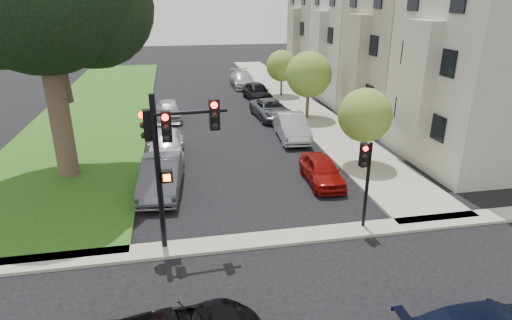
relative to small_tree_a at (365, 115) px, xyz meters
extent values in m
plane|color=black|center=(-6.20, -8.28, -2.71)|extent=(140.00, 140.00, 0.00)
cube|color=#26451B|center=(-15.20, 15.72, -2.65)|extent=(8.00, 44.00, 0.12)
cube|color=gray|center=(0.55, 15.72, -2.65)|extent=(3.50, 44.00, 0.12)
cube|color=gray|center=(-6.20, -6.28, -2.65)|extent=(60.00, 1.00, 0.12)
cube|color=#9C9880|center=(6.30, -0.28, 2.29)|extent=(7.00, 7.40, 10.00)
cube|color=#9C9880|center=(2.45, -0.28, 1.79)|extent=(0.70, 2.20, 5.50)
cube|color=black|center=(2.75, -0.28, 2.79)|extent=(0.08, 3.60, 6.00)
cube|color=tan|center=(6.30, 7.22, 2.29)|extent=(7.00, 7.40, 10.00)
cube|color=tan|center=(2.45, 7.22, 1.79)|extent=(0.70, 2.20, 5.50)
cube|color=black|center=(2.75, 7.22, 2.79)|extent=(0.08, 3.60, 6.00)
cube|color=#A59F9A|center=(6.30, 14.72, 2.29)|extent=(7.00, 7.40, 10.00)
cube|color=#A59F9A|center=(2.45, 14.72, 1.79)|extent=(0.70, 2.20, 5.50)
cube|color=black|center=(2.75, 14.72, 2.79)|extent=(0.08, 3.60, 6.00)
cube|color=gray|center=(6.30, 22.22, 2.29)|extent=(7.00, 7.40, 10.00)
cube|color=gray|center=(2.45, 22.22, 1.79)|extent=(0.70, 2.20, 5.50)
cube|color=black|center=(2.75, 22.22, 2.79)|extent=(0.08, 3.60, 6.00)
cylinder|color=#3C2D1C|center=(-14.64, 1.46, 0.77)|extent=(0.96, 0.96, 6.97)
sphere|color=black|center=(-12.72, 2.33, 5.13)|extent=(5.58, 5.58, 5.58)
cylinder|color=#3C2D1C|center=(0.00, 0.00, -1.74)|extent=(0.19, 0.19, 1.94)
sphere|color=#609126|center=(0.00, 0.00, 0.01)|extent=(2.72, 2.72, 2.72)
cylinder|color=#3C2D1C|center=(0.00, 9.34, -1.57)|extent=(0.23, 0.23, 2.29)
sphere|color=#609126|center=(0.00, 9.34, 0.49)|extent=(3.20, 3.20, 3.20)
cylinder|color=#3C2D1C|center=(0.00, 16.94, -1.76)|extent=(0.19, 0.19, 1.91)
sphere|color=#609126|center=(0.00, 16.94, -0.03)|extent=(2.68, 2.68, 2.68)
cylinder|color=black|center=(-10.00, -6.08, 0.03)|extent=(0.20, 0.20, 5.49)
cylinder|color=black|center=(-8.84, -6.08, 2.14)|extent=(2.33, 0.28, 0.13)
cube|color=black|center=(-9.63, -6.08, 1.72)|extent=(0.33, 0.30, 1.00)
cube|color=black|center=(-8.10, -6.08, 2.04)|extent=(0.33, 0.30, 1.00)
cube|color=black|center=(-10.21, -5.81, 1.72)|extent=(0.30, 0.33, 1.00)
sphere|color=#FF0C05|center=(-9.63, -6.23, 2.06)|extent=(0.21, 0.21, 0.21)
sphere|color=black|center=(-9.63, -6.23, 1.38)|extent=(0.21, 0.21, 0.21)
cube|color=black|center=(-9.74, -6.08, 0.03)|extent=(0.39, 0.29, 0.40)
cube|color=#FF5905|center=(-9.74, -6.22, 0.03)|extent=(0.23, 0.03, 0.23)
cylinder|color=black|center=(-2.59, -6.08, -0.99)|extent=(0.15, 0.15, 3.45)
cube|color=black|center=(-2.82, -6.08, 0.28)|extent=(0.32, 0.30, 0.86)
sphere|color=#FF0C05|center=(-2.82, -6.21, 0.57)|extent=(0.18, 0.18, 0.18)
imported|color=maroon|center=(-2.74, -1.70, -2.07)|extent=(1.66, 3.80, 1.28)
imported|color=#999BA0|center=(-2.34, 5.09, -1.94)|extent=(1.96, 4.80, 1.55)
imported|color=#3F4247|center=(-2.50, 10.04, -2.05)|extent=(2.56, 4.95, 1.33)
imported|color=black|center=(-2.36, 15.94, -1.96)|extent=(2.17, 4.54, 1.50)
imported|color=#999BA0|center=(-2.67, 21.84, -1.97)|extent=(2.08, 5.09, 1.48)
imported|color=#3F4247|center=(-10.13, -1.29, -1.93)|extent=(2.07, 4.87, 1.56)
imported|color=silver|center=(-9.94, 3.28, -2.04)|extent=(2.03, 4.70, 1.35)
imported|color=#999BA0|center=(-9.76, 11.04, -2.01)|extent=(1.86, 4.19, 1.40)
camera|label=1|loc=(-9.32, -19.34, 5.55)|focal=30.00mm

